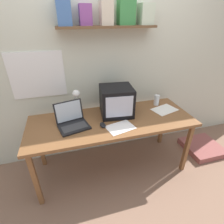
# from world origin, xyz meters

# --- Properties ---
(ground_plane) EXTENTS (12.00, 12.00, 0.00)m
(ground_plane) POSITION_xyz_m (0.00, 0.00, 0.00)
(ground_plane) COLOR #8B6753
(back_wall) EXTENTS (5.60, 0.24, 2.60)m
(back_wall) POSITION_xyz_m (-0.00, 0.47, 1.31)
(back_wall) COLOR beige
(back_wall) RESTS_ON ground_plane
(corner_desk) EXTENTS (1.86, 0.71, 0.73)m
(corner_desk) POSITION_xyz_m (0.00, 0.00, 0.68)
(corner_desk) COLOR brown
(corner_desk) RESTS_ON ground_plane
(crt_monitor) EXTENTS (0.40, 0.38, 0.33)m
(crt_monitor) POSITION_xyz_m (0.09, 0.12, 0.90)
(crt_monitor) COLOR black
(crt_monitor) RESTS_ON corner_desk
(laptop) EXTENTS (0.36, 0.34, 0.25)m
(laptop) POSITION_xyz_m (-0.44, 0.01, 0.80)
(laptop) COLOR black
(laptop) RESTS_ON corner_desk
(desk_lamp) EXTENTS (0.14, 0.16, 0.33)m
(desk_lamp) POSITION_xyz_m (-0.36, 0.20, 0.93)
(desk_lamp) COLOR white
(desk_lamp) RESTS_ON corner_desk
(juice_glass) EXTENTS (0.07, 0.07, 0.14)m
(juice_glass) POSITION_xyz_m (0.67, 0.21, 0.79)
(juice_glass) COLOR white
(juice_glass) RESTS_ON corner_desk
(computer_mouse) EXTENTS (0.06, 0.11, 0.03)m
(computer_mouse) POSITION_xyz_m (-0.13, -0.10, 0.75)
(computer_mouse) COLOR black
(computer_mouse) RESTS_ON corner_desk
(loose_paper_near_monitor) EXTENTS (0.32, 0.26, 0.00)m
(loose_paper_near_monitor) POSITION_xyz_m (0.04, -0.18, 0.74)
(loose_paper_near_monitor) COLOR white
(loose_paper_near_monitor) RESTS_ON corner_desk
(open_notebook) EXTENTS (0.34, 0.28, 0.00)m
(open_notebook) POSITION_xyz_m (0.70, 0.05, 0.74)
(open_notebook) COLOR white
(open_notebook) RESTS_ON corner_desk
(floor_cushion) EXTENTS (0.50, 0.50, 0.08)m
(floor_cushion) POSITION_xyz_m (1.39, -0.04, 0.04)
(floor_cushion) COLOR #9B524F
(floor_cushion) RESTS_ON ground_plane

